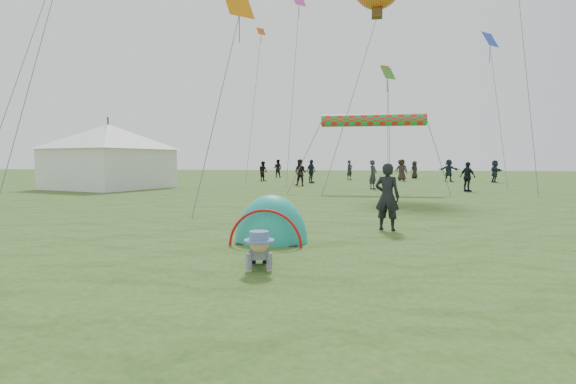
% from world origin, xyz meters
% --- Properties ---
extents(ground, '(140.00, 140.00, 0.00)m').
position_xyz_m(ground, '(0.00, 0.00, 0.00)').
color(ground, '#225515').
extents(crawling_toddler, '(0.75, 0.93, 0.63)m').
position_xyz_m(crawling_toddler, '(-0.41, -0.46, 0.31)').
color(crawling_toddler, black).
rests_on(crawling_toddler, ground).
extents(popup_tent, '(1.49, 1.23, 1.92)m').
position_xyz_m(popup_tent, '(-0.72, 1.81, 0.00)').
color(popup_tent, '#1B886A').
rests_on(popup_tent, ground).
extents(standing_adult, '(0.66, 0.53, 1.59)m').
position_xyz_m(standing_adult, '(1.65, 3.74, 0.79)').
color(standing_adult, black).
rests_on(standing_adult, ground).
extents(event_marquee, '(7.35, 7.35, 4.06)m').
position_xyz_m(event_marquee, '(-13.89, 17.32, 2.03)').
color(event_marquee, white).
rests_on(event_marquee, ground).
extents(crowd_person_0, '(0.65, 0.73, 1.69)m').
position_xyz_m(crowd_person_0, '(1.50, 19.42, 0.84)').
color(crowd_person_0, '#2F2F37').
rests_on(crowd_person_0, ground).
extents(crowd_person_1, '(1.00, 0.87, 1.76)m').
position_xyz_m(crowd_person_1, '(-7.53, 36.36, 0.88)').
color(crowd_person_1, black).
rests_on(crowd_person_1, ground).
extents(crowd_person_3, '(1.22, 0.82, 1.75)m').
position_xyz_m(crowd_person_3, '(4.15, 35.26, 0.87)').
color(crowd_person_3, black).
rests_on(crowd_person_3, ground).
extents(crowd_person_4, '(0.89, 0.61, 1.76)m').
position_xyz_m(crowd_person_4, '(3.91, 30.27, 0.88)').
color(crowd_person_4, '#2C211E').
rests_on(crowd_person_4, ground).
extents(crowd_person_5, '(1.67, 1.25, 1.75)m').
position_xyz_m(crowd_person_5, '(7.49, 30.01, 0.88)').
color(crowd_person_5, '#232F3A').
rests_on(crowd_person_5, ground).
extents(crowd_person_6, '(0.75, 0.69, 1.72)m').
position_xyz_m(crowd_person_6, '(-16.67, 21.02, 0.86)').
color(crowd_person_6, black).
rests_on(crowd_person_6, ground).
extents(crowd_person_7, '(0.96, 0.82, 1.73)m').
position_xyz_m(crowd_person_7, '(-3.13, 21.96, 0.87)').
color(crowd_person_7, black).
rests_on(crowd_person_7, ground).
extents(crowd_person_8, '(0.88, 0.96, 1.58)m').
position_xyz_m(crowd_person_8, '(6.40, 17.95, 0.79)').
color(crowd_person_8, black).
rests_on(crowd_person_8, ground).
extents(crowd_person_9, '(1.19, 0.82, 1.69)m').
position_xyz_m(crowd_person_9, '(-20.38, 30.67, 0.84)').
color(crowd_person_9, '#272730').
rests_on(crowd_person_9, ground).
extents(crowd_person_10, '(0.93, 0.91, 1.61)m').
position_xyz_m(crowd_person_10, '(5.46, 35.97, 0.81)').
color(crowd_person_10, black).
rests_on(crowd_person_10, ground).
extents(crowd_person_11, '(0.77, 1.63, 1.69)m').
position_xyz_m(crowd_person_11, '(10.61, 28.91, 0.85)').
color(crowd_person_11, '#27313F').
rests_on(crowd_person_11, ground).
extents(crowd_person_12, '(0.71, 0.73, 1.69)m').
position_xyz_m(crowd_person_12, '(-0.34, 32.01, 0.84)').
color(crowd_person_12, '#252529').
rests_on(crowd_person_12, ground).
extents(crowd_person_13, '(0.98, 0.96, 1.60)m').
position_xyz_m(crowd_person_13, '(-7.18, 28.50, 0.80)').
color(crowd_person_13, black).
rests_on(crowd_person_13, ground).
extents(crowd_person_14, '(0.85, 1.09, 1.72)m').
position_xyz_m(crowd_person_14, '(-2.92, 25.87, 0.86)').
color(crowd_person_14, '#1C242A').
rests_on(crowd_person_14, ground).
extents(rainbow_tube_kite, '(5.32, 0.64, 0.64)m').
position_xyz_m(rainbow_tube_kite, '(1.44, 16.77, 3.73)').
color(rainbow_tube_kite, red).
extents(diamond_kite_0, '(1.02, 1.02, 0.83)m').
position_xyz_m(diamond_kite_0, '(2.58, 29.10, 8.61)').
color(diamond_kite_0, '#C64C0F').
extents(diamond_kite_1, '(1.16, 1.16, 0.95)m').
position_xyz_m(diamond_kite_1, '(-3.75, 10.09, 7.57)').
color(diamond_kite_1, orange).
extents(diamond_kite_5, '(0.99, 0.99, 0.81)m').
position_xyz_m(diamond_kite_5, '(-3.62, 24.46, 12.69)').
color(diamond_kite_5, '#F547CA').
extents(diamond_kite_7, '(0.76, 0.76, 0.62)m').
position_xyz_m(diamond_kite_7, '(-7.55, 29.57, 12.21)').
color(diamond_kite_7, '#FE5510').
extents(diamond_kite_9, '(0.91, 0.91, 0.74)m').
position_xyz_m(diamond_kite_9, '(2.27, 19.64, 6.65)').
color(diamond_kite_9, '#3F9429').
extents(diamond_kite_10, '(1.30, 1.30, 1.06)m').
position_xyz_m(diamond_kite_10, '(9.25, 25.88, 9.82)').
color(diamond_kite_10, blue).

